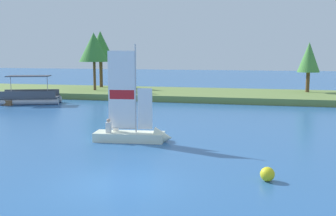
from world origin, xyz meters
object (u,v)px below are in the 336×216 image
shoreline_tree_left (100,46)px  shoreline_tree_centre (309,58)px  shoreline_tree_midleft (94,47)px  sailboat (139,134)px  wooden_dock (22,99)px  channel_buoy (267,174)px  pontoon_boat (30,97)px

shoreline_tree_left → shoreline_tree_centre: 24.23m
shoreline_tree_midleft → shoreline_tree_centre: bearing=8.0°
shoreline_tree_left → shoreline_tree_midleft: shoreline_tree_left is taller
sailboat → shoreline_tree_left: bearing=111.0°
wooden_dock → channel_buoy: (23.77, -20.02, 0.04)m
shoreline_tree_left → sailboat: size_ratio=1.22×
wooden_dock → sailboat: 22.39m
shoreline_tree_midleft → shoreline_tree_centre: size_ratio=1.21×
shoreline_tree_centre → wooden_dock: (-28.19, -10.12, -4.10)m
shoreline_tree_midleft → wooden_dock: bearing=-125.4°
shoreline_tree_centre → sailboat: 27.41m
shoreline_tree_centre → pontoon_boat: shoreline_tree_centre is taller
shoreline_tree_midleft → shoreline_tree_centre: (23.31, 3.26, -1.12)m
shoreline_tree_left → channel_buoy: bearing=-57.3°
shoreline_tree_left → channel_buoy: size_ratio=12.44×
pontoon_boat → shoreline_tree_centre: bearing=5.0°
shoreline_tree_centre → channel_buoy: 30.73m
wooden_dock → shoreline_tree_midleft: bearing=54.6°
shoreline_tree_centre → pontoon_boat: 29.00m
shoreline_tree_centre → channel_buoy: size_ratio=9.72×
wooden_dock → pontoon_boat: bearing=-38.4°
shoreline_tree_midleft → pontoon_boat: shoreline_tree_midleft is taller
sailboat → channel_buoy: sailboat is taller
wooden_dock → channel_buoy: size_ratio=11.40×
shoreline_tree_centre → wooden_dock: shoreline_tree_centre is taller
shoreline_tree_left → pontoon_boat: bearing=-99.9°
pontoon_boat → channel_buoy: (21.89, -18.53, -0.38)m
pontoon_boat → channel_buoy: size_ratio=10.95×
shoreline_tree_midleft → channel_buoy: (18.89, -26.89, -5.17)m
shoreline_tree_left → shoreline_tree_centre: bearing=-1.6°
sailboat → pontoon_boat: bearing=133.0°
shoreline_tree_centre → channel_buoy: shoreline_tree_centre is taller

